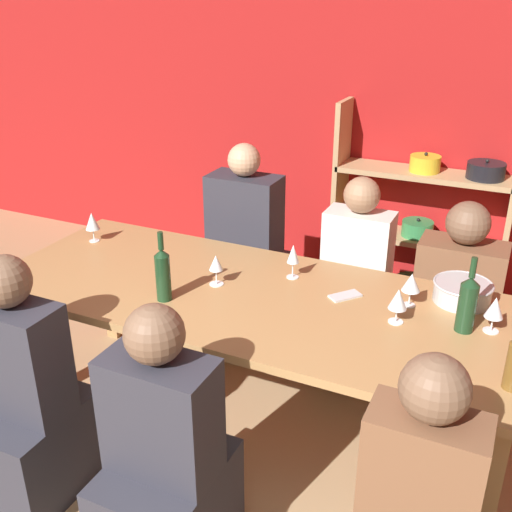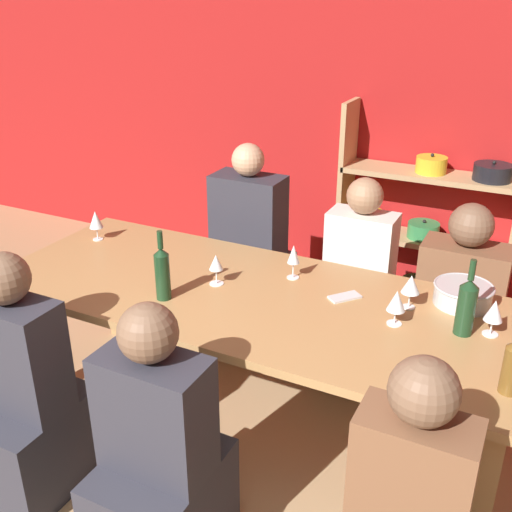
{
  "view_description": "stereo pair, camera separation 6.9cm",
  "coord_description": "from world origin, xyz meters",
  "px_view_note": "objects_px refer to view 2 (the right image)",
  "views": [
    {
      "loc": [
        1.19,
        -0.39,
        2.1
      ],
      "look_at": [
        0.08,
        1.97,
        0.93
      ],
      "focal_mm": 42.0,
      "sensor_mm": 36.0,
      "label": 1
    },
    {
      "loc": [
        1.25,
        -0.36,
        2.1
      ],
      "look_at": [
        0.08,
        1.97,
        0.93
      ],
      "focal_mm": 42.0,
      "sensor_mm": 36.0,
      "label": 2
    }
  ],
  "objects_px": {
    "shelf_unit": "(426,228)",
    "person_far_c": "(456,325)",
    "dining_table": "(247,307)",
    "wine_glass_white_b": "(294,255)",
    "wine_glass_red_c": "(396,302)",
    "person_near_c": "(28,407)",
    "mixing_bowl": "(463,294)",
    "wine_glass_red_b": "(216,264)",
    "wine_glass_empty_a": "(494,311)",
    "cell_phone": "(345,297)",
    "wine_bottle_dark": "(162,272)",
    "wine_bottle_amber": "(466,306)",
    "person_near_b": "(160,473)",
    "wine_glass_white_a": "(96,220)",
    "person_far_a": "(249,266)",
    "person_far_b": "(357,296)",
    "wine_glass_red_a": "(411,285)"
  },
  "relations": [
    {
      "from": "shelf_unit",
      "to": "wine_glass_white_a",
      "type": "height_order",
      "value": "shelf_unit"
    },
    {
      "from": "wine_glass_white_a",
      "to": "person_near_c",
      "type": "relative_size",
      "value": 0.15
    },
    {
      "from": "dining_table",
      "to": "wine_glass_white_b",
      "type": "height_order",
      "value": "wine_glass_white_b"
    },
    {
      "from": "person_near_c",
      "to": "cell_phone",
      "type": "bearing_deg",
      "value": 40.66
    },
    {
      "from": "mixing_bowl",
      "to": "wine_glass_white_a",
      "type": "bearing_deg",
      "value": -175.88
    },
    {
      "from": "dining_table",
      "to": "wine_glass_red_a",
      "type": "bearing_deg",
      "value": 15.53
    },
    {
      "from": "mixing_bowl",
      "to": "person_far_c",
      "type": "xyz_separation_m",
      "value": [
        -0.06,
        0.48,
        -0.43
      ]
    },
    {
      "from": "person_far_a",
      "to": "person_near_b",
      "type": "distance_m",
      "value": 1.79
    },
    {
      "from": "wine_glass_empty_a",
      "to": "person_near_b",
      "type": "xyz_separation_m",
      "value": [
        -1.02,
        -0.97,
        -0.47
      ]
    },
    {
      "from": "shelf_unit",
      "to": "person_far_c",
      "type": "height_order",
      "value": "shelf_unit"
    },
    {
      "from": "cell_phone",
      "to": "wine_glass_red_b",
      "type": "bearing_deg",
      "value": -166.81
    },
    {
      "from": "wine_bottle_amber",
      "to": "person_far_b",
      "type": "height_order",
      "value": "person_far_b"
    },
    {
      "from": "wine_glass_white_a",
      "to": "wine_glass_red_c",
      "type": "relative_size",
      "value": 1.08
    },
    {
      "from": "mixing_bowl",
      "to": "wine_bottle_amber",
      "type": "relative_size",
      "value": 0.8
    },
    {
      "from": "person_far_a",
      "to": "person_far_c",
      "type": "relative_size",
      "value": 1.14
    },
    {
      "from": "cell_phone",
      "to": "person_near_b",
      "type": "relative_size",
      "value": 0.14
    },
    {
      "from": "wine_glass_empty_a",
      "to": "wine_glass_white_b",
      "type": "relative_size",
      "value": 0.91
    },
    {
      "from": "wine_glass_white_b",
      "to": "mixing_bowl",
      "type": "bearing_deg",
      "value": 7.03
    },
    {
      "from": "dining_table",
      "to": "wine_bottle_amber",
      "type": "height_order",
      "value": "wine_bottle_amber"
    },
    {
      "from": "person_near_c",
      "to": "wine_glass_white_b",
      "type": "bearing_deg",
      "value": 52.2
    },
    {
      "from": "person_near_b",
      "to": "mixing_bowl",
      "type": "bearing_deg",
      "value": 53.91
    },
    {
      "from": "cell_phone",
      "to": "mixing_bowl",
      "type": "bearing_deg",
      "value": 20.47
    },
    {
      "from": "person_near_b",
      "to": "person_far_c",
      "type": "xyz_separation_m",
      "value": [
        0.81,
        1.67,
        -0.02
      ]
    },
    {
      "from": "wine_glass_white_a",
      "to": "person_far_a",
      "type": "bearing_deg",
      "value": 47.09
    },
    {
      "from": "wine_glass_red_c",
      "to": "person_far_c",
      "type": "relative_size",
      "value": 0.14
    },
    {
      "from": "mixing_bowl",
      "to": "person_near_b",
      "type": "bearing_deg",
      "value": -126.09
    },
    {
      "from": "dining_table",
      "to": "mixing_bowl",
      "type": "distance_m",
      "value": 1.0
    },
    {
      "from": "shelf_unit",
      "to": "person_near_b",
      "type": "distance_m",
      "value": 2.64
    },
    {
      "from": "wine_bottle_amber",
      "to": "wine_glass_empty_a",
      "type": "height_order",
      "value": "wine_bottle_amber"
    },
    {
      "from": "wine_glass_white_b",
      "to": "cell_phone",
      "type": "xyz_separation_m",
      "value": [
        0.3,
        -0.09,
        -0.12
      ]
    },
    {
      "from": "wine_glass_red_b",
      "to": "person_near_c",
      "type": "height_order",
      "value": "person_near_c"
    },
    {
      "from": "person_near_b",
      "to": "wine_glass_red_c",
      "type": "bearing_deg",
      "value": 53.88
    },
    {
      "from": "wine_bottle_dark",
      "to": "person_far_b",
      "type": "distance_m",
      "value": 1.33
    },
    {
      "from": "wine_glass_white_b",
      "to": "cell_phone",
      "type": "height_order",
      "value": "wine_glass_white_b"
    },
    {
      "from": "wine_glass_white_b",
      "to": "person_far_b",
      "type": "bearing_deg",
      "value": 74.81
    },
    {
      "from": "dining_table",
      "to": "wine_glass_white_b",
      "type": "bearing_deg",
      "value": 61.23
    },
    {
      "from": "dining_table",
      "to": "wine_glass_white_b",
      "type": "distance_m",
      "value": 0.34
    },
    {
      "from": "mixing_bowl",
      "to": "wine_glass_white_b",
      "type": "xyz_separation_m",
      "value": [
        -0.8,
        -0.1,
        0.07
      ]
    },
    {
      "from": "person_far_c",
      "to": "wine_glass_red_a",
      "type": "bearing_deg",
      "value": 76.3
    },
    {
      "from": "wine_bottle_amber",
      "to": "person_near_b",
      "type": "bearing_deg",
      "value": -134.52
    },
    {
      "from": "wine_bottle_dark",
      "to": "wine_glass_red_b",
      "type": "height_order",
      "value": "wine_bottle_dark"
    },
    {
      "from": "shelf_unit",
      "to": "wine_glass_red_c",
      "type": "relative_size",
      "value": 8.82
    },
    {
      "from": "person_far_a",
      "to": "wine_glass_empty_a",
      "type": "bearing_deg",
      "value": 153.79
    },
    {
      "from": "person_far_a",
      "to": "person_far_c",
      "type": "xyz_separation_m",
      "value": [
        1.32,
        -0.05,
        -0.06
      ]
    },
    {
      "from": "wine_bottle_amber",
      "to": "person_near_c",
      "type": "bearing_deg",
      "value": -152.09
    },
    {
      "from": "wine_glass_white_b",
      "to": "person_near_c",
      "type": "relative_size",
      "value": 0.15
    },
    {
      "from": "wine_glass_red_a",
      "to": "dining_table",
      "type": "bearing_deg",
      "value": -164.47
    },
    {
      "from": "mixing_bowl",
      "to": "wine_glass_red_b",
      "type": "relative_size",
      "value": 1.74
    },
    {
      "from": "wine_glass_white_a",
      "to": "wine_glass_red_b",
      "type": "distance_m",
      "value": 0.91
    },
    {
      "from": "person_near_b",
      "to": "wine_bottle_dark",
      "type": "bearing_deg",
      "value": 121.65
    }
  ]
}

